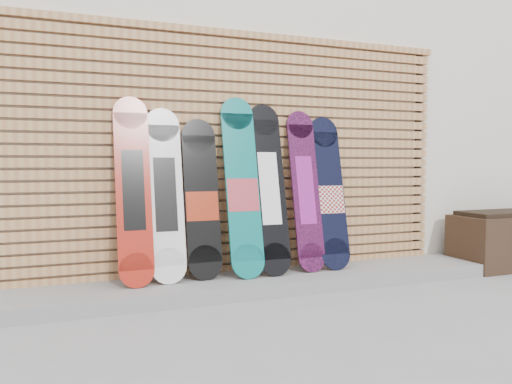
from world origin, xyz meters
TOP-DOWN VIEW (x-y plane):
  - ground at (0.00, 0.00)m, footprint 80.00×80.00m
  - building at (0.50, 3.50)m, footprint 12.00×5.00m
  - concrete_step at (-0.15, 0.68)m, footprint 4.60×0.70m
  - slat_wall at (-0.15, 0.97)m, footprint 4.26×0.08m
  - snowboard_0 at (-1.12, 0.77)m, footprint 0.28×0.35m
  - snowboard_1 at (-0.85, 0.78)m, footprint 0.30×0.32m
  - snowboard_2 at (-0.54, 0.80)m, footprint 0.30×0.29m
  - snowboard_3 at (-0.19, 0.75)m, footprint 0.30×0.38m
  - snowboard_4 at (0.07, 0.76)m, footprint 0.30×0.37m
  - snowboard_5 at (0.44, 0.78)m, footprint 0.26×0.34m
  - snowboard_6 at (0.69, 0.77)m, footprint 0.30×0.34m

SIDE VIEW (x-z plane):
  - ground at x=0.00m, z-range 0.00..0.00m
  - concrete_step at x=-0.15m, z-range 0.00..0.12m
  - snowboard_2 at x=-0.54m, z-range 0.11..1.48m
  - snowboard_6 at x=0.69m, z-range 0.11..1.54m
  - snowboard_1 at x=-0.85m, z-range 0.12..1.57m
  - snowboard_5 at x=0.44m, z-range 0.12..1.60m
  - snowboard_4 at x=0.07m, z-range 0.12..1.64m
  - snowboard_0 at x=-1.12m, z-range 0.12..1.66m
  - snowboard_3 at x=-0.19m, z-range 0.11..1.68m
  - slat_wall at x=-0.15m, z-range 0.06..2.35m
  - building at x=0.50m, z-range 0.00..3.60m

